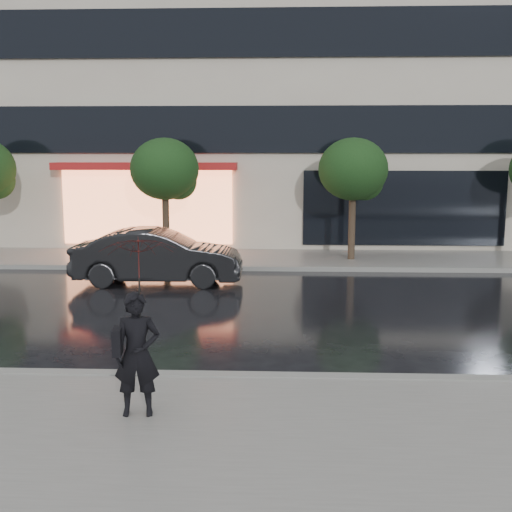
{
  "coord_description": "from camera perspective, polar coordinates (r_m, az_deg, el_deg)",
  "views": [
    {
      "loc": [
        0.77,
        -10.53,
        3.56
      ],
      "look_at": [
        0.23,
        2.66,
        1.4
      ],
      "focal_mm": 45.0,
      "sensor_mm": 36.0,
      "label": 1
    }
  ],
  "objects": [
    {
      "name": "ground",
      "position": [
        11.14,
        -1.76,
        -9.35
      ],
      "size": [
        120.0,
        120.0,
        0.0
      ],
      "primitive_type": "plane",
      "color": "black",
      "rests_on": "ground"
    },
    {
      "name": "sidewalk_near",
      "position": [
        8.11,
        -3.48,
        -16.29
      ],
      "size": [
        60.0,
        4.5,
        0.12
      ],
      "primitive_type": "cube",
      "color": "slate",
      "rests_on": "ground"
    },
    {
      "name": "sidewalk_far",
      "position": [
        21.08,
        0.23,
        -0.26
      ],
      "size": [
        60.0,
        3.5,
        0.12
      ],
      "primitive_type": "cube",
      "color": "slate",
      "rests_on": "ground"
    },
    {
      "name": "curb_near",
      "position": [
        10.18,
        -2.17,
        -10.77
      ],
      "size": [
        60.0,
        0.25,
        0.14
      ],
      "primitive_type": "cube",
      "color": "gray",
      "rests_on": "ground"
    },
    {
      "name": "curb_far",
      "position": [
        19.36,
        0.04,
        -1.09
      ],
      "size": [
        60.0,
        0.25,
        0.14
      ],
      "primitive_type": "cube",
      "color": "gray",
      "rests_on": "ground"
    },
    {
      "name": "office_building",
      "position": [
        29.02,
        0.85,
        20.11
      ],
      "size": [
        30.0,
        12.76,
        18.0
      ],
      "color": "beige",
      "rests_on": "ground"
    },
    {
      "name": "tree_mid_west",
      "position": [
        20.9,
        -7.93,
        7.46
      ],
      "size": [
        2.2,
        2.2,
        3.99
      ],
      "color": "#33261C",
      "rests_on": "ground"
    },
    {
      "name": "tree_mid_east",
      "position": [
        20.69,
        8.79,
        7.43
      ],
      "size": [
        2.2,
        2.2,
        3.99
      ],
      "color": "#33261C",
      "rests_on": "ground"
    },
    {
      "name": "parked_car",
      "position": [
        17.54,
        -8.7,
        -0.04
      ],
      "size": [
        4.56,
        1.67,
        1.49
      ],
      "primitive_type": "imported",
      "rotation": [
        0.0,
        0.0,
        1.59
      ],
      "color": "black",
      "rests_on": "ground"
    },
    {
      "name": "pedestrian_with_umbrella",
      "position": [
        8.4,
        -10.43,
        -3.69
      ],
      "size": [
        1.08,
        1.1,
        2.37
      ],
      "rotation": [
        0.0,
        0.0,
        0.12
      ],
      "color": "black",
      "rests_on": "sidewalk_near"
    }
  ]
}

